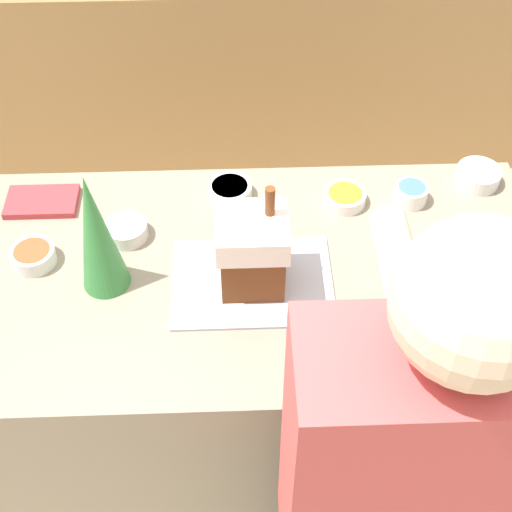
% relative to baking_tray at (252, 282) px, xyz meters
% --- Properties ---
extents(ground_plane, '(12.00, 12.00, 0.00)m').
position_rel_baking_tray_xyz_m(ground_plane, '(0.02, 0.04, -0.96)').
color(ground_plane, '#C6B28E').
extents(back_cabinet_block, '(6.00, 0.60, 0.95)m').
position_rel_baking_tray_xyz_m(back_cabinet_block, '(0.02, 1.82, -0.49)').
color(back_cabinet_block, '#9E7547').
rests_on(back_cabinet_block, ground_plane).
extents(kitchen_island, '(1.56, 0.83, 0.96)m').
position_rel_baking_tray_xyz_m(kitchen_island, '(0.02, 0.04, -0.48)').
color(kitchen_island, gray).
rests_on(kitchen_island, ground_plane).
extents(baking_tray, '(0.42, 0.30, 0.01)m').
position_rel_baking_tray_xyz_m(baking_tray, '(0.00, 0.00, 0.00)').
color(baking_tray, '#B2B2BC').
rests_on(baking_tray, kitchen_island).
extents(gingerbread_house, '(0.18, 0.17, 0.30)m').
position_rel_baking_tray_xyz_m(gingerbread_house, '(0.00, 0.00, 0.12)').
color(gingerbread_house, brown).
rests_on(gingerbread_house, baking_tray).
extents(decorative_tree, '(0.12, 0.12, 0.36)m').
position_rel_baking_tray_xyz_m(decorative_tree, '(-0.38, 0.02, 0.18)').
color(decorative_tree, '#33843D').
rests_on(decorative_tree, kitchen_island).
extents(candy_bowl_center_rear, '(0.11, 0.11, 0.05)m').
position_rel_baking_tray_xyz_m(candy_bowl_center_rear, '(0.47, 0.03, 0.02)').
color(candy_bowl_center_rear, white).
rests_on(candy_bowl_center_rear, kitchen_island).
extents(candy_bowl_near_tray_right, '(0.12, 0.12, 0.05)m').
position_rel_baking_tray_xyz_m(candy_bowl_near_tray_right, '(-0.58, 0.09, 0.02)').
color(candy_bowl_near_tray_right, white).
rests_on(candy_bowl_near_tray_right, kitchen_island).
extents(candy_bowl_beside_tree, '(0.10, 0.10, 0.05)m').
position_rel_baking_tray_xyz_m(candy_bowl_beside_tree, '(0.47, 0.30, 0.03)').
color(candy_bowl_beside_tree, white).
rests_on(candy_bowl_beside_tree, kitchen_island).
extents(candy_bowl_near_tray_left, '(0.12, 0.12, 0.04)m').
position_rel_baking_tray_xyz_m(candy_bowl_near_tray_left, '(-0.34, 0.18, 0.02)').
color(candy_bowl_near_tray_left, silver).
rests_on(candy_bowl_near_tray_left, kitchen_island).
extents(candy_bowl_far_left, '(0.12, 0.12, 0.04)m').
position_rel_baking_tray_xyz_m(candy_bowl_far_left, '(0.28, 0.30, 0.02)').
color(candy_bowl_far_left, white).
rests_on(candy_bowl_far_left, kitchen_island).
extents(candy_bowl_front_corner, '(0.13, 0.13, 0.05)m').
position_rel_baking_tray_xyz_m(candy_bowl_front_corner, '(0.68, 0.37, 0.02)').
color(candy_bowl_front_corner, white).
rests_on(candy_bowl_front_corner, kitchen_island).
extents(candy_bowl_behind_tray, '(0.13, 0.13, 0.04)m').
position_rel_baking_tray_xyz_m(candy_bowl_behind_tray, '(-0.05, 0.34, 0.02)').
color(candy_bowl_behind_tray, white).
rests_on(candy_bowl_behind_tray, kitchen_island).
extents(cookbook, '(0.20, 0.13, 0.02)m').
position_rel_baking_tray_xyz_m(cookbook, '(-0.60, 0.32, 0.01)').
color(cookbook, '#B23338').
rests_on(cookbook, kitchen_island).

